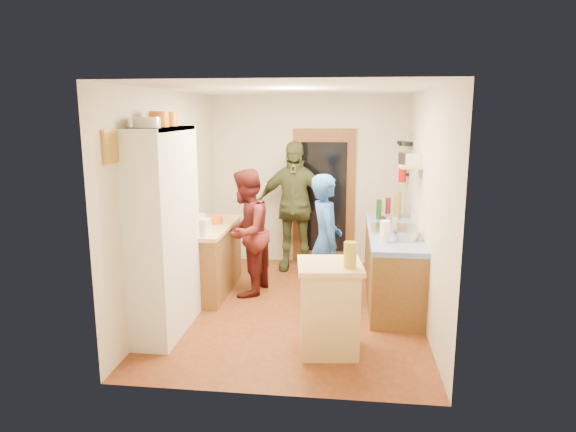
% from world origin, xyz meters
% --- Properties ---
extents(floor, '(3.00, 4.00, 0.02)m').
position_xyz_m(floor, '(0.00, 0.00, -0.01)').
color(floor, brown).
rests_on(floor, ground).
extents(ceiling, '(3.00, 4.00, 0.02)m').
position_xyz_m(ceiling, '(0.00, 0.00, 2.61)').
color(ceiling, silver).
rests_on(ceiling, ground).
extents(wall_back, '(3.00, 0.02, 2.60)m').
position_xyz_m(wall_back, '(0.00, 2.01, 1.30)').
color(wall_back, beige).
rests_on(wall_back, ground).
extents(wall_front, '(3.00, 0.02, 2.60)m').
position_xyz_m(wall_front, '(0.00, -2.01, 1.30)').
color(wall_front, beige).
rests_on(wall_front, ground).
extents(wall_left, '(0.02, 4.00, 2.60)m').
position_xyz_m(wall_left, '(-1.51, 0.00, 1.30)').
color(wall_left, beige).
rests_on(wall_left, ground).
extents(wall_right, '(0.02, 4.00, 2.60)m').
position_xyz_m(wall_right, '(1.51, 0.00, 1.30)').
color(wall_right, beige).
rests_on(wall_right, ground).
extents(door_frame, '(0.95, 0.06, 2.10)m').
position_xyz_m(door_frame, '(0.25, 1.97, 1.05)').
color(door_frame, brown).
rests_on(door_frame, ground).
extents(door_glass, '(0.70, 0.02, 1.70)m').
position_xyz_m(door_glass, '(0.25, 1.94, 1.05)').
color(door_glass, black).
rests_on(door_glass, door_frame).
extents(hutch_body, '(0.40, 1.20, 2.20)m').
position_xyz_m(hutch_body, '(-1.30, -0.80, 1.10)').
color(hutch_body, white).
rests_on(hutch_body, ground).
extents(hutch_top_shelf, '(0.40, 1.14, 0.04)m').
position_xyz_m(hutch_top_shelf, '(-1.30, -0.80, 2.18)').
color(hutch_top_shelf, white).
rests_on(hutch_top_shelf, hutch_body).
extents(plate_stack, '(0.25, 0.25, 0.10)m').
position_xyz_m(plate_stack, '(-1.30, -1.11, 2.25)').
color(plate_stack, white).
rests_on(plate_stack, hutch_top_shelf).
extents(orange_pot_a, '(0.20, 0.20, 0.16)m').
position_xyz_m(orange_pot_a, '(-1.30, -0.80, 2.28)').
color(orange_pot_a, orange).
rests_on(orange_pot_a, hutch_top_shelf).
extents(orange_pot_b, '(0.17, 0.17, 0.15)m').
position_xyz_m(orange_pot_b, '(-1.30, -0.49, 2.28)').
color(orange_pot_b, orange).
rests_on(orange_pot_b, hutch_top_shelf).
extents(left_counter_base, '(0.60, 1.40, 0.85)m').
position_xyz_m(left_counter_base, '(-1.20, 0.45, 0.42)').
color(left_counter_base, brown).
rests_on(left_counter_base, ground).
extents(left_counter_top, '(0.64, 1.44, 0.05)m').
position_xyz_m(left_counter_top, '(-1.20, 0.45, 0.88)').
color(left_counter_top, tan).
rests_on(left_counter_top, left_counter_base).
extents(toaster, '(0.28, 0.21, 0.19)m').
position_xyz_m(toaster, '(-1.15, -0.06, 1.00)').
color(toaster, white).
rests_on(toaster, left_counter_top).
extents(kettle, '(0.18, 0.18, 0.18)m').
position_xyz_m(kettle, '(-1.25, 0.30, 0.99)').
color(kettle, white).
rests_on(kettle, left_counter_top).
extents(orange_bowl, '(0.24, 0.24, 0.10)m').
position_xyz_m(orange_bowl, '(-1.12, 0.58, 0.95)').
color(orange_bowl, orange).
rests_on(orange_bowl, left_counter_top).
extents(chopping_board, '(0.36, 0.31, 0.02)m').
position_xyz_m(chopping_board, '(-1.18, 0.93, 0.91)').
color(chopping_board, tan).
rests_on(chopping_board, left_counter_top).
extents(right_counter_base, '(0.60, 2.20, 0.84)m').
position_xyz_m(right_counter_base, '(1.20, 0.50, 0.42)').
color(right_counter_base, brown).
rests_on(right_counter_base, ground).
extents(right_counter_top, '(0.62, 2.22, 0.06)m').
position_xyz_m(right_counter_top, '(1.20, 0.50, 0.87)').
color(right_counter_top, '#103EAA').
rests_on(right_counter_top, right_counter_base).
extents(hob, '(0.55, 0.58, 0.04)m').
position_xyz_m(hob, '(1.20, 0.40, 0.92)').
color(hob, silver).
rests_on(hob, right_counter_top).
extents(pot_on_hob, '(0.20, 0.20, 0.13)m').
position_xyz_m(pot_on_hob, '(1.15, 0.52, 1.01)').
color(pot_on_hob, silver).
rests_on(pot_on_hob, hob).
extents(bottle_a, '(0.09, 0.09, 0.28)m').
position_xyz_m(bottle_a, '(1.05, 1.08, 1.04)').
color(bottle_a, '#143F14').
rests_on(bottle_a, right_counter_top).
extents(bottle_b, '(0.07, 0.07, 0.29)m').
position_xyz_m(bottle_b, '(1.18, 1.20, 1.04)').
color(bottle_b, '#591419').
rests_on(bottle_b, right_counter_top).
extents(bottle_c, '(0.10, 0.10, 0.36)m').
position_xyz_m(bottle_c, '(1.31, 1.18, 1.08)').
color(bottle_c, olive).
rests_on(bottle_c, right_counter_top).
extents(paper_towel, '(0.12, 0.12, 0.25)m').
position_xyz_m(paper_towel, '(1.05, -0.17, 1.02)').
color(paper_towel, white).
rests_on(paper_towel, right_counter_top).
extents(mixing_bowl, '(0.32, 0.32, 0.11)m').
position_xyz_m(mixing_bowl, '(1.30, -0.04, 0.96)').
color(mixing_bowl, silver).
rests_on(mixing_bowl, right_counter_top).
extents(island_base, '(0.61, 0.61, 0.86)m').
position_xyz_m(island_base, '(0.47, -1.11, 0.43)').
color(island_base, tan).
rests_on(island_base, ground).
extents(island_top, '(0.69, 0.69, 0.05)m').
position_xyz_m(island_top, '(0.47, -1.11, 0.89)').
color(island_top, tan).
rests_on(island_top, island_base).
extents(cutting_board, '(0.38, 0.32, 0.02)m').
position_xyz_m(cutting_board, '(0.41, -1.07, 0.90)').
color(cutting_board, white).
rests_on(cutting_board, island_top).
extents(oil_jar, '(0.14, 0.14, 0.24)m').
position_xyz_m(oil_jar, '(0.66, -1.21, 1.03)').
color(oil_jar, '#AD9E2D').
rests_on(oil_jar, island_top).
extents(pan_rail, '(0.02, 0.65, 0.02)m').
position_xyz_m(pan_rail, '(1.46, 1.52, 2.05)').
color(pan_rail, silver).
rests_on(pan_rail, wall_right).
extents(pan_hang_a, '(0.18, 0.18, 0.05)m').
position_xyz_m(pan_hang_a, '(1.40, 1.35, 1.92)').
color(pan_hang_a, black).
rests_on(pan_hang_a, pan_rail).
extents(pan_hang_b, '(0.16, 0.16, 0.05)m').
position_xyz_m(pan_hang_b, '(1.40, 1.55, 1.90)').
color(pan_hang_b, black).
rests_on(pan_hang_b, pan_rail).
extents(pan_hang_c, '(0.17, 0.17, 0.05)m').
position_xyz_m(pan_hang_c, '(1.40, 1.75, 1.91)').
color(pan_hang_c, black).
rests_on(pan_hang_c, pan_rail).
extents(wall_shelf, '(0.26, 0.42, 0.03)m').
position_xyz_m(wall_shelf, '(1.37, 0.45, 1.70)').
color(wall_shelf, tan).
rests_on(wall_shelf, wall_right).
extents(radio, '(0.27, 0.34, 0.15)m').
position_xyz_m(radio, '(1.37, 0.45, 1.79)').
color(radio, silver).
rests_on(radio, wall_shelf).
extents(ext_bracket, '(0.06, 0.10, 0.04)m').
position_xyz_m(ext_bracket, '(1.47, 1.70, 1.45)').
color(ext_bracket, black).
rests_on(ext_bracket, wall_right).
extents(fire_extinguisher, '(0.11, 0.11, 0.32)m').
position_xyz_m(fire_extinguisher, '(1.41, 1.70, 1.50)').
color(fire_extinguisher, red).
rests_on(fire_extinguisher, wall_right).
extents(picture_frame, '(0.03, 0.25, 0.30)m').
position_xyz_m(picture_frame, '(-1.48, -1.55, 2.05)').
color(picture_frame, gold).
rests_on(picture_frame, wall_left).
extents(person_hob, '(0.51, 0.67, 1.64)m').
position_xyz_m(person_hob, '(0.41, 0.08, 0.82)').
color(person_hob, '#244D9C').
rests_on(person_hob, ground).
extents(person_left, '(0.75, 0.90, 1.65)m').
position_xyz_m(person_left, '(-0.63, 0.46, 0.82)').
color(person_left, '#4D1717').
rests_on(person_left, ground).
extents(person_back, '(1.17, 0.56, 1.94)m').
position_xyz_m(person_back, '(-0.16, 1.57, 0.97)').
color(person_back, '#3A4125').
rests_on(person_back, ground).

